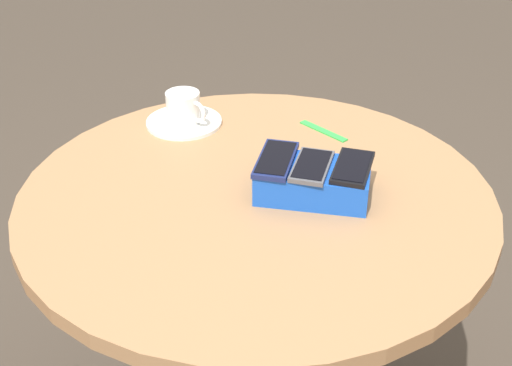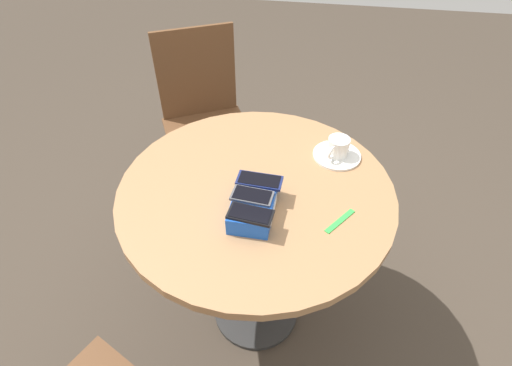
% 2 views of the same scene
% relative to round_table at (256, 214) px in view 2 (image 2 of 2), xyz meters
% --- Properties ---
extents(ground_plane, '(8.00, 8.00, 0.00)m').
position_rel_round_table_xyz_m(ground_plane, '(0.00, 0.00, -0.63)').
color(ground_plane, '#42382D').
extents(round_table, '(0.88, 0.88, 0.76)m').
position_rel_round_table_xyz_m(round_table, '(0.00, 0.00, 0.00)').
color(round_table, '#2D2D2D').
rests_on(round_table, ground_plane).
extents(phone_box, '(0.20, 0.12, 0.06)m').
position_rel_round_table_xyz_m(phone_box, '(-0.10, -0.01, 0.15)').
color(phone_box, blue).
rests_on(phone_box, round_table).
extents(phone_black, '(0.08, 0.13, 0.01)m').
position_rel_round_table_xyz_m(phone_black, '(-0.17, -0.01, 0.19)').
color(phone_black, black).
rests_on(phone_black, phone_box).
extents(phone_gray, '(0.07, 0.12, 0.01)m').
position_rel_round_table_xyz_m(phone_gray, '(-0.10, -0.01, 0.19)').
color(phone_gray, '#515156').
rests_on(phone_gray, phone_box).
extents(phone_navy, '(0.07, 0.14, 0.01)m').
position_rel_round_table_xyz_m(phone_navy, '(-0.03, -0.02, 0.19)').
color(phone_navy, navy).
rests_on(phone_navy, phone_box).
extents(saucer, '(0.16, 0.16, 0.01)m').
position_rel_round_table_xyz_m(saucer, '(0.20, -0.25, 0.13)').
color(saucer, white).
rests_on(saucer, round_table).
extents(coffee_cup, '(0.10, 0.07, 0.07)m').
position_rel_round_table_xyz_m(coffee_cup, '(0.20, -0.25, 0.17)').
color(coffee_cup, white).
rests_on(coffee_cup, saucer).
extents(lanyard_strap, '(0.11, 0.09, 0.00)m').
position_rel_round_table_xyz_m(lanyard_strap, '(-0.10, -0.26, 0.13)').
color(lanyard_strap, green).
rests_on(lanyard_strap, round_table).
extents(chair_near_window, '(0.56, 0.56, 0.90)m').
position_rel_round_table_xyz_m(chair_near_window, '(0.74, 0.38, -0.16)').
color(chair_near_window, brown).
rests_on(chair_near_window, ground_plane).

